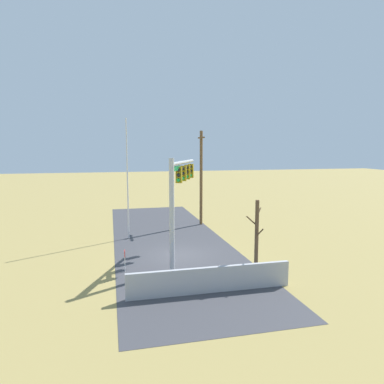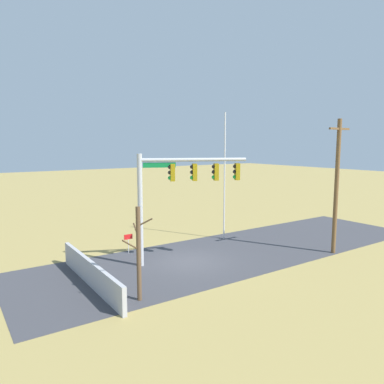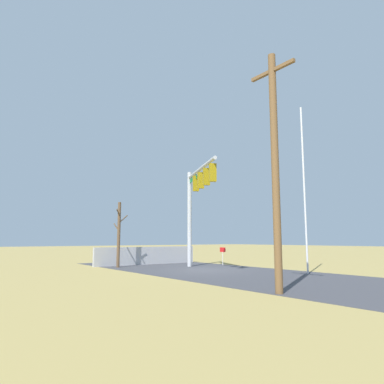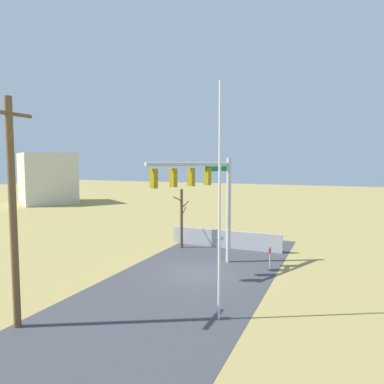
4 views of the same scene
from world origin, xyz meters
name	(u,v)px [view 4 (image 4 of 4)]	position (x,y,z in m)	size (l,w,h in m)	color
ground_plane	(197,273)	(0.00, 0.00, 0.00)	(160.00, 160.00, 0.00)	#9E894C
road_surface	(163,300)	(-4.00, 0.00, 0.01)	(28.00, 8.00, 0.01)	#3D3D42
sidewalk_corner	(233,258)	(3.74, -0.89, 0.00)	(6.00, 6.00, 0.01)	#B7B5AD
retaining_fence	(225,239)	(6.06, 0.37, 0.62)	(0.20, 7.97, 1.25)	#A8A8AD
signal_mast	(205,189)	(0.92, -0.08, 4.52)	(5.67, 2.68, 6.28)	#B2B5BA
flagpole	(219,203)	(-4.87, -2.88, 4.49)	(0.10, 0.10, 8.99)	silver
utility_pole	(13,210)	(-8.35, 3.70, 4.32)	(1.90, 0.26, 8.31)	brown
bare_tree	(182,218)	(4.86, 3.19, 2.14)	(1.27, 1.02, 4.16)	brown
open_sign	(270,253)	(2.33, -3.47, 0.91)	(0.56, 0.04, 1.22)	silver
distant_building	(47,178)	(21.89, 32.94, 3.69)	(7.78, 7.10, 7.38)	beige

